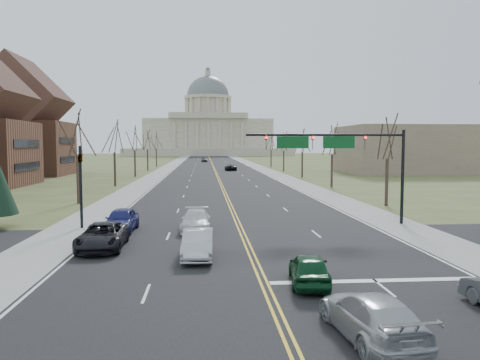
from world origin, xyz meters
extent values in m
plane|color=#45572B|center=(0.00, 0.00, 0.00)|extent=(600.00, 600.00, 0.00)
cube|color=black|center=(0.00, 110.00, 0.01)|extent=(20.00, 380.00, 0.01)
cube|color=black|center=(0.00, 6.00, 0.01)|extent=(120.00, 14.00, 0.01)
cube|color=gray|center=(-12.00, 110.00, 0.01)|extent=(4.00, 380.00, 0.03)
cube|color=gray|center=(12.00, 110.00, 0.01)|extent=(4.00, 380.00, 0.03)
cube|color=gold|center=(0.00, 110.00, 0.01)|extent=(0.42, 380.00, 0.01)
cube|color=silver|center=(-9.80, 110.00, 0.01)|extent=(0.15, 380.00, 0.01)
cube|color=silver|center=(9.80, 110.00, 0.01)|extent=(0.15, 380.00, 0.01)
cube|color=silver|center=(5.00, -1.00, 0.01)|extent=(9.50, 0.50, 0.01)
cube|color=beige|center=(0.00, 250.00, 2.00)|extent=(90.00, 60.00, 4.00)
cube|color=beige|center=(0.00, 250.00, 12.00)|extent=(70.00, 40.00, 16.00)
cube|color=beige|center=(0.00, 229.50, 21.50)|extent=(42.00, 3.00, 3.00)
cylinder|color=beige|center=(0.00, 250.00, 26.00)|extent=(24.00, 24.00, 12.00)
cylinder|color=beige|center=(0.00, 250.00, 32.80)|extent=(27.00, 27.00, 1.60)
ellipsoid|color=slate|center=(0.00, 250.00, 33.60)|extent=(24.00, 24.00, 22.80)
cylinder|color=beige|center=(0.00, 250.00, 46.50)|extent=(3.20, 3.20, 3.00)
sphere|color=slate|center=(0.00, 250.00, 48.80)|extent=(2.40, 2.40, 2.40)
cylinder|color=black|center=(12.50, 13.50, 3.60)|extent=(0.24, 0.24, 7.20)
cylinder|color=black|center=(6.50, 13.50, 6.80)|extent=(12.00, 0.18, 0.18)
imported|color=black|center=(9.50, 13.50, 6.25)|extent=(0.35, 0.40, 1.10)
sphere|color=#FF0C0C|center=(9.50, 13.35, 6.60)|extent=(0.18, 0.18, 0.18)
imported|color=black|center=(5.50, 13.50, 6.25)|extent=(0.35, 0.40, 1.10)
sphere|color=#FF0C0C|center=(5.50, 13.35, 6.60)|extent=(0.18, 0.18, 0.18)
imported|color=black|center=(2.00, 13.50, 6.25)|extent=(0.35, 0.40, 1.10)
sphere|color=#FF0C0C|center=(2.00, 13.35, 6.60)|extent=(0.18, 0.18, 0.18)
cube|color=#0C4C1E|center=(7.50, 13.50, 6.25)|extent=(2.40, 0.12, 0.90)
cube|color=#0C4C1E|center=(4.00, 13.50, 6.25)|extent=(2.40, 0.12, 0.90)
cylinder|color=black|center=(-11.50, 13.50, 3.00)|extent=(0.20, 0.20, 6.00)
imported|color=black|center=(-11.50, 13.50, 5.20)|extent=(0.32, 0.36, 0.99)
cylinder|color=#32251D|center=(15.50, 24.00, 2.34)|extent=(0.32, 0.32, 4.68)
cylinder|color=#32251D|center=(-15.50, 28.00, 2.48)|extent=(0.32, 0.32, 4.95)
cylinder|color=#32251D|center=(15.50, 44.00, 2.34)|extent=(0.32, 0.32, 4.68)
cylinder|color=#32251D|center=(-15.50, 48.00, 2.48)|extent=(0.32, 0.32, 4.95)
cylinder|color=#32251D|center=(15.50, 64.00, 2.34)|extent=(0.32, 0.32, 4.68)
cylinder|color=#32251D|center=(-15.50, 68.00, 2.48)|extent=(0.32, 0.32, 4.95)
cylinder|color=#32251D|center=(15.50, 84.00, 2.34)|extent=(0.32, 0.32, 4.68)
cylinder|color=#32251D|center=(-15.50, 88.00, 2.48)|extent=(0.32, 0.32, 4.95)
cylinder|color=#32251D|center=(15.50, 104.00, 2.34)|extent=(0.32, 0.32, 4.68)
cylinder|color=#32251D|center=(-15.50, 108.00, 2.48)|extent=(0.32, 0.32, 4.95)
cube|color=black|center=(-28.45, 50.00, 2.85)|extent=(0.10, 9.80, 1.20)
cube|color=black|center=(-28.45, 50.00, 6.17)|extent=(0.10, 9.80, 1.20)
cube|color=brown|center=(-38.00, 74.00, 5.25)|extent=(17.00, 14.00, 10.50)
cube|color=#472E23|center=(-38.00, 74.00, 14.75)|extent=(17.00, 14.28, 17.00)
cube|color=black|center=(-29.45, 74.00, 3.15)|extent=(0.10, 9.80, 1.20)
cube|color=black|center=(-29.45, 74.00, 6.83)|extent=(0.10, 9.80, 1.20)
cube|color=#776055|center=(40.00, 76.00, 5.00)|extent=(25.00, 20.00, 10.00)
imported|color=#0E3E1F|center=(1.94, -1.29, 0.71)|extent=(2.15, 4.25, 1.39)
imported|color=#A9ADB2|center=(2.59, -7.04, 0.73)|extent=(2.51, 5.15, 1.44)
imported|color=#B1B3BA|center=(-2.96, 3.90, 0.77)|extent=(1.70, 4.61, 1.51)
imported|color=black|center=(-8.53, 6.46, 0.76)|extent=(2.60, 5.44, 1.50)
imported|color=silver|center=(-3.19, 11.85, 0.74)|extent=(2.13, 5.03, 1.45)
imported|color=navy|center=(-8.39, 11.96, 0.83)|extent=(2.10, 4.87, 1.64)
imported|color=black|center=(3.63, 87.98, 0.73)|extent=(2.73, 5.31, 1.43)
imported|color=#484B4F|center=(-2.42, 140.92, 0.78)|extent=(2.29, 4.66, 1.53)
camera|label=1|loc=(-2.61, -20.96, 6.10)|focal=35.00mm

